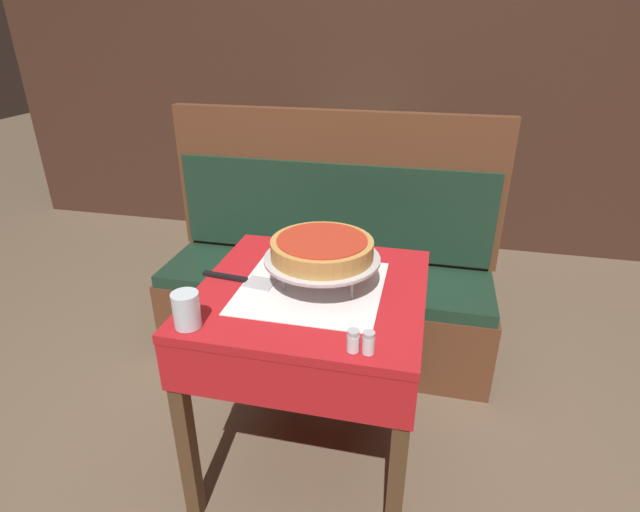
{
  "coord_description": "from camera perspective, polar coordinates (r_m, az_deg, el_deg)",
  "views": [
    {
      "loc": [
        0.35,
        -1.42,
        1.59
      ],
      "look_at": [
        0.03,
        -0.01,
        0.89
      ],
      "focal_mm": 28.0,
      "sensor_mm": 36.0,
      "label": 1
    }
  ],
  "objects": [
    {
      "name": "pepper_shaker",
      "position": [
        1.35,
        5.58,
        -9.85
      ],
      "size": [
        0.03,
        0.03,
        0.07
      ],
      "color": "silver",
      "rests_on": "dining_table_front"
    },
    {
      "name": "dining_table_front",
      "position": [
        1.74,
        -0.92,
        -6.98
      ],
      "size": [
        0.75,
        0.75,
        0.77
      ],
      "color": "red",
      "rests_on": "ground_plane"
    },
    {
      "name": "water_glass_near",
      "position": [
        1.49,
        -15.02,
        -5.97
      ],
      "size": [
        0.08,
        0.08,
        0.11
      ],
      "color": "silver",
      "rests_on": "dining_table_front"
    },
    {
      "name": "condiment_caddy",
      "position": [
        3.39,
        4.57,
        12.12
      ],
      "size": [
        0.15,
        0.15,
        0.18
      ],
      "color": "black",
      "rests_on": "dining_table_rear"
    },
    {
      "name": "dining_table_rear",
      "position": [
        3.38,
        4.08,
        9.34
      ],
      "size": [
        0.75,
        0.75,
        0.76
      ],
      "color": "#1E6B33",
      "rests_on": "ground_plane"
    },
    {
      "name": "back_wall_panel",
      "position": [
        3.71,
        7.84,
        19.39
      ],
      "size": [
        6.0,
        0.04,
        2.4
      ],
      "primitive_type": "cube",
      "color": "#3D2319",
      "rests_on": "ground_plane"
    },
    {
      "name": "pizza_pan_stand",
      "position": [
        1.64,
        0.23,
        -0.42
      ],
      "size": [
        0.38,
        0.38,
        0.1
      ],
      "color": "#ADADB2",
      "rests_on": "dining_table_front"
    },
    {
      "name": "pizza_server",
      "position": [
        1.73,
        -9.05,
        -2.67
      ],
      "size": [
        0.27,
        0.09,
        0.01
      ],
      "color": "#BCBCC1",
      "rests_on": "dining_table_front"
    },
    {
      "name": "salt_shaker",
      "position": [
        1.36,
        3.81,
        -9.66
      ],
      "size": [
        0.03,
        0.03,
        0.07
      ],
      "color": "silver",
      "rests_on": "dining_table_front"
    },
    {
      "name": "deep_dish_pizza",
      "position": [
        1.62,
        0.24,
        0.9
      ],
      "size": [
        0.34,
        0.34,
        0.06
      ],
      "color": "#C68E47",
      "rests_on": "pizza_pan_stand"
    },
    {
      "name": "booth_bench",
      "position": [
        2.55,
        0.7,
        -3.67
      ],
      "size": [
        1.64,
        0.49,
        1.2
      ],
      "color": "brown",
      "rests_on": "ground_plane"
    },
    {
      "name": "ground_plane",
      "position": [
        2.16,
        -0.79,
        -21.74
      ],
      "size": [
        14.0,
        14.0,
        0.0
      ],
      "primitive_type": "plane",
      "color": "brown"
    }
  ]
}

